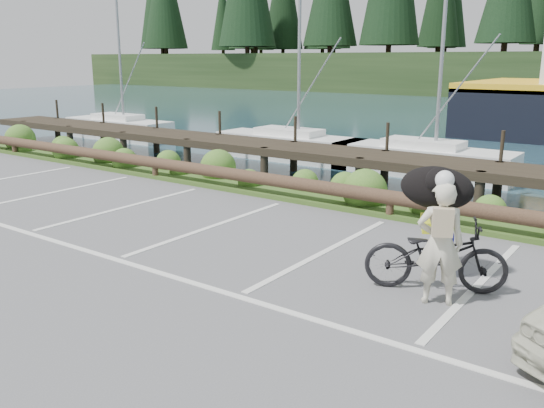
# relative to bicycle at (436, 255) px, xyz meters

# --- Properties ---
(ground) EXTENTS (72.00, 72.00, 0.00)m
(ground) POSITION_rel_bicycle_xyz_m (-2.13, -1.45, -0.52)
(ground) COLOR #555557
(vegetation_strip) EXTENTS (34.00, 1.60, 0.10)m
(vegetation_strip) POSITION_rel_bicycle_xyz_m (-2.13, 3.85, -0.47)
(vegetation_strip) COLOR #3D5B21
(vegetation_strip) RESTS_ON ground
(log_rail) EXTENTS (32.00, 0.30, 0.60)m
(log_rail) POSITION_rel_bicycle_xyz_m (-2.13, 3.15, -0.52)
(log_rail) COLOR #443021
(log_rail) RESTS_ON ground
(bicycle) EXTENTS (2.09, 1.45, 1.04)m
(bicycle) POSITION_rel_bicycle_xyz_m (0.00, 0.00, 0.00)
(bicycle) COLOR black
(bicycle) RESTS_ON ground
(cyclist) EXTENTS (0.73, 0.62, 1.69)m
(cyclist) POSITION_rel_bicycle_xyz_m (0.19, -0.42, 0.33)
(cyclist) COLOR beige
(cyclist) RESTS_ON ground
(dog) EXTENTS (0.96, 1.24, 0.65)m
(dog) POSITION_rel_bicycle_xyz_m (-0.26, 0.58, 0.84)
(dog) COLOR black
(dog) RESTS_ON bicycle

